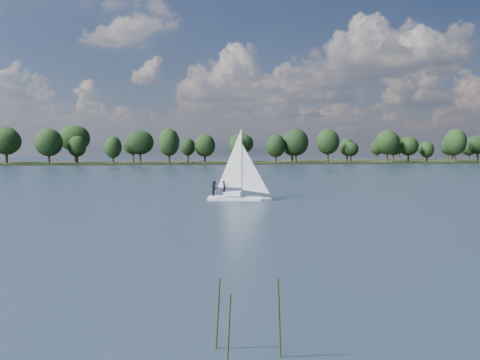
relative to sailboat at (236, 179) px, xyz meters
name	(u,v)px	position (x,y,z in m)	size (l,w,h in m)	color
ground	(243,175)	(10.53, 61.82, -2.39)	(700.00, 700.00, 0.00)	#233342
far_shore	(203,164)	(10.53, 173.82, -2.39)	(660.00, 40.00, 1.50)	black
far_shore_back	(476,161)	(170.53, 221.82, -2.39)	(220.00, 30.00, 1.40)	black
sailboat	(236,179)	(0.00, 0.00, 0.00)	(6.75, 3.59, 8.56)	white
treeline	(137,145)	(-17.55, 170.78, 5.70)	(562.43, 74.07, 18.71)	black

